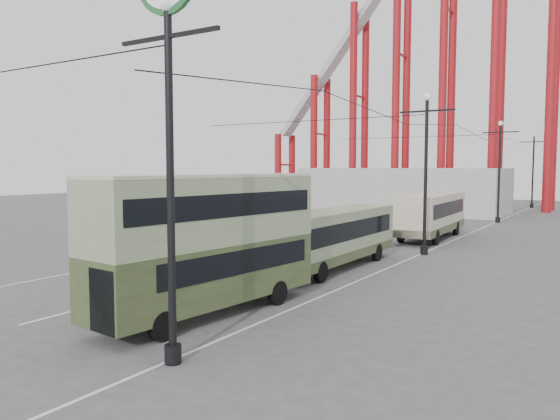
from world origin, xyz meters
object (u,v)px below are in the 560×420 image
Objects in this scene: lamp_post_near at (168,55)px; double_decker_bus at (208,237)px; single_decker_cream at (431,213)px; single_decker_green at (334,235)px; pedestrian at (317,246)px.

double_decker_bus is (-2.24, 4.15, -5.15)m from lamp_post_near.
lamp_post_near is at bearing -88.70° from single_decker_cream.
pedestrian is at bearing 161.33° from single_decker_green.
single_decker_cream is (-1.86, 28.45, -6.06)m from lamp_post_near.
single_decker_green is 14.10m from single_decker_cream.
single_decker_cream is 13.83m from pedestrian.
single_decker_green is at bearing 97.69° from double_decker_bus.
single_decker_cream is at bearing -93.34° from pedestrian.
single_decker_cream is at bearing 93.75° from lamp_post_near.
single_decker_green is 1.44m from pedestrian.
single_decker_green is 1.00× the size of single_decker_cream.
lamp_post_near reaches higher than double_decker_bus.
lamp_post_near reaches higher than single_decker_green.
single_decker_cream is (0.69, 14.08, 0.14)m from single_decker_green.
single_decker_green is at bearing -95.25° from single_decker_cream.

